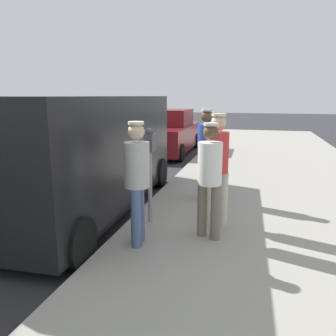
# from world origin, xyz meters

# --- Properties ---
(ground_plane) EXTENTS (80.00, 80.00, 0.00)m
(ground_plane) POSITION_xyz_m (0.00, 0.00, 0.00)
(ground_plane) COLOR #2D2D33
(sidewalk_slab) EXTENTS (5.00, 32.00, 0.15)m
(sidewalk_slab) POSITION_xyz_m (3.50, 0.00, 0.07)
(sidewalk_slab) COLOR #9E998E
(sidewalk_slab) RESTS_ON ground
(parking_meter_near) EXTENTS (0.14, 0.18, 1.52)m
(parking_meter_near) POSITION_xyz_m (1.35, 0.01, 1.18)
(parking_meter_near) COLOR gray
(parking_meter_near) RESTS_ON sidewalk_slab
(pedestrian_in_gray) EXTENTS (0.34, 0.36, 1.68)m
(pedestrian_in_gray) POSITION_xyz_m (1.45, -0.86, 1.11)
(pedestrian_in_gray) COLOR #4C608C
(pedestrian_in_gray) RESTS_ON sidewalk_slab
(pedestrian_in_blue) EXTENTS (0.34, 0.34, 1.77)m
(pedestrian_in_blue) POSITION_xyz_m (2.05, 1.40, 1.17)
(pedestrian_in_blue) COLOR #383D47
(pedestrian_in_blue) RESTS_ON sidewalk_slab
(pedestrian_in_white) EXTENTS (0.34, 0.34, 1.65)m
(pedestrian_in_white) POSITION_xyz_m (2.36, -0.41, 1.09)
(pedestrian_in_white) COLOR #726656
(pedestrian_in_white) RESTS_ON sidewalk_slab
(pedestrian_in_red) EXTENTS (0.36, 0.34, 1.75)m
(pedestrian_in_red) POSITION_xyz_m (2.40, 0.15, 1.16)
(pedestrian_in_red) COLOR beige
(pedestrian_in_red) RESTS_ON sidewalk_slab
(parked_van) EXTENTS (2.24, 5.25, 2.15)m
(parked_van) POSITION_xyz_m (-0.15, 0.58, 1.15)
(parked_van) COLOR black
(parked_van) RESTS_ON ground
(parked_sedan_ahead) EXTENTS (1.98, 4.42, 1.65)m
(parked_sedan_ahead) POSITION_xyz_m (-0.34, 7.53, 0.75)
(parked_sedan_ahead) COLOR maroon
(parked_sedan_ahead) RESTS_ON ground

